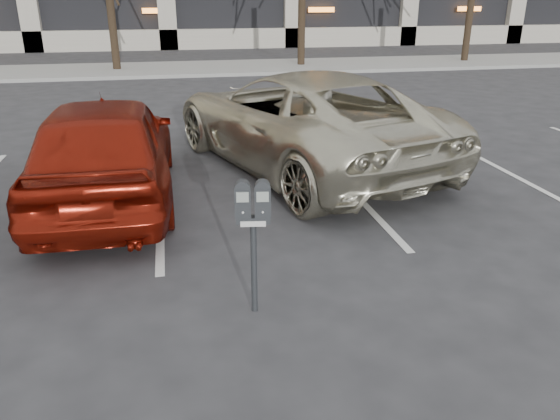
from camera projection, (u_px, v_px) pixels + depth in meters
name	position (u px, v px, depth m)	size (l,w,h in m)	color
ground	(285.00, 253.00, 6.21)	(140.00, 140.00, 0.00)	#28282B
sidewalk	(199.00, 68.00, 20.75)	(80.00, 4.00, 0.12)	gray
stall_lines	(161.00, 193.00, 8.04)	(16.90, 5.20, 0.00)	silver
parking_meter	(253.00, 215.00, 4.73)	(0.33, 0.17, 1.25)	black
suv_silver	(302.00, 119.00, 9.06)	(4.30, 6.29, 1.60)	beige
car_red	(106.00, 148.00, 7.52)	(1.80, 4.46, 1.52)	maroon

